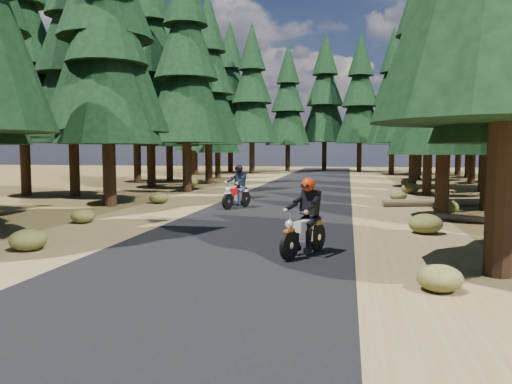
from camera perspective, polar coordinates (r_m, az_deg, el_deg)
ground at (r=14.24m, az=-1.10°, el=-4.91°), size 120.00×120.00×0.00m
road at (r=19.11m, az=1.91°, el=-2.41°), size 6.00×100.00×0.01m
shoulder_l at (r=20.30m, az=-11.04°, el=-2.08°), size 3.20×100.00×0.01m
shoulder_r at (r=18.98m, az=15.79°, el=-2.64°), size 3.20×100.00×0.01m
pine_forest at (r=35.34m, az=5.92°, el=13.70°), size 34.59×55.08×16.32m
log_near at (r=22.92m, az=21.00°, el=-1.14°), size 5.56×1.82×0.32m
log_far at (r=17.88m, az=25.08°, el=-2.99°), size 3.24×2.16×0.24m
understory_shrubs at (r=20.53m, az=6.34°, el=-1.20°), size 15.01×30.24×0.59m
rider_lead at (r=11.40m, az=5.51°, el=-4.35°), size 1.36×2.05×1.76m
rider_follow at (r=20.67m, az=-2.22°, el=-0.21°), size 1.28×2.09×1.79m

